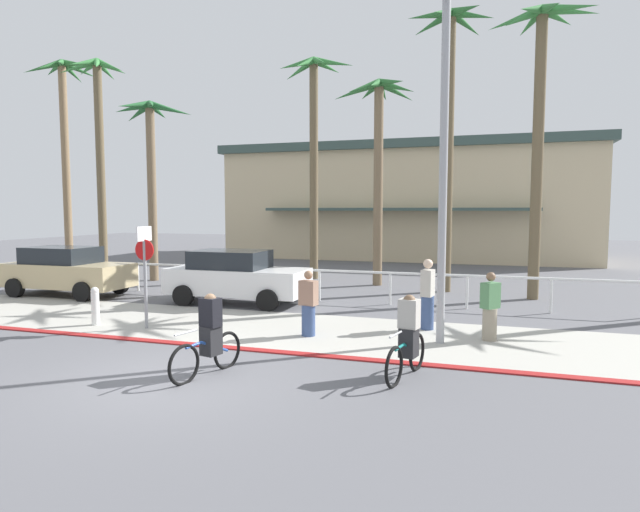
{
  "coord_description": "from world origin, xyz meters",
  "views": [
    {
      "loc": [
        5.25,
        -7.88,
        2.97
      ],
      "look_at": [
        0.82,
        6.0,
        1.7
      ],
      "focal_mm": 29.86,
      "sensor_mm": 36.0,
      "label": 1
    }
  ],
  "objects_px": {
    "bollard_0": "(95,306)",
    "car_white_1": "(236,276)",
    "car_tan_0": "(67,271)",
    "pedestrian_1": "(427,297)",
    "palm_tree_3": "(314,120)",
    "palm_tree_4": "(378,132)",
    "palm_tree_0": "(64,120)",
    "pedestrian_0": "(308,307)",
    "pedestrian_2": "(490,310)",
    "cyclist_blue_0": "(209,337)",
    "streetlight_curb": "(443,148)",
    "palm_tree_5": "(449,92)",
    "palm_tree_6": "(541,81)",
    "palm_tree_2": "(151,146)",
    "cyclist_teal_1": "(408,338)",
    "palm_tree_1": "(98,123)",
    "stop_sign_bike_lane": "(145,262)"
  },
  "relations": [
    {
      "from": "pedestrian_0",
      "to": "palm_tree_0",
      "type": "bearing_deg",
      "value": 149.27
    },
    {
      "from": "pedestrian_2",
      "to": "bollard_0",
      "type": "bearing_deg",
      "value": -171.87
    },
    {
      "from": "pedestrian_0",
      "to": "cyclist_teal_1",
      "type": "bearing_deg",
      "value": -41.0
    },
    {
      "from": "palm_tree_0",
      "to": "car_white_1",
      "type": "distance_m",
      "value": 14.55
    },
    {
      "from": "car_white_1",
      "to": "cyclist_blue_0",
      "type": "bearing_deg",
      "value": -67.13
    },
    {
      "from": "streetlight_curb",
      "to": "pedestrian_0",
      "type": "xyz_separation_m",
      "value": [
        -3.0,
        -0.03,
        -3.56
      ]
    },
    {
      "from": "pedestrian_1",
      "to": "pedestrian_2",
      "type": "distance_m",
      "value": 1.63
    },
    {
      "from": "palm_tree_6",
      "to": "car_white_1",
      "type": "relative_size",
      "value": 2.15
    },
    {
      "from": "palm_tree_0",
      "to": "car_white_1",
      "type": "xyz_separation_m",
      "value": [
        11.78,
        -5.69,
        -6.36
      ]
    },
    {
      "from": "palm_tree_3",
      "to": "cyclist_blue_0",
      "type": "bearing_deg",
      "value": -79.61
    },
    {
      "from": "streetlight_curb",
      "to": "pedestrian_1",
      "type": "distance_m",
      "value": 3.79
    },
    {
      "from": "bollard_0",
      "to": "pedestrian_2",
      "type": "bearing_deg",
      "value": 8.13
    },
    {
      "from": "palm_tree_1",
      "to": "car_tan_0",
      "type": "height_order",
      "value": "palm_tree_1"
    },
    {
      "from": "palm_tree_0",
      "to": "pedestrian_2",
      "type": "height_order",
      "value": "palm_tree_0"
    },
    {
      "from": "palm_tree_3",
      "to": "palm_tree_4",
      "type": "xyz_separation_m",
      "value": [
        3.03,
        -1.2,
        -0.78
      ]
    },
    {
      "from": "pedestrian_0",
      "to": "pedestrian_1",
      "type": "height_order",
      "value": "pedestrian_1"
    },
    {
      "from": "palm_tree_2",
      "to": "pedestrian_2",
      "type": "bearing_deg",
      "value": -26.34
    },
    {
      "from": "pedestrian_0",
      "to": "streetlight_curb",
      "type": "bearing_deg",
      "value": 0.56
    },
    {
      "from": "palm_tree_2",
      "to": "palm_tree_6",
      "type": "xyz_separation_m",
      "value": [
        14.9,
        -0.33,
        1.52
      ]
    },
    {
      "from": "palm_tree_0",
      "to": "car_tan_0",
      "type": "bearing_deg",
      "value": -47.84
    },
    {
      "from": "car_tan_0",
      "to": "cyclist_blue_0",
      "type": "relative_size",
      "value": 2.47
    },
    {
      "from": "car_tan_0",
      "to": "car_white_1",
      "type": "bearing_deg",
      "value": 2.97
    },
    {
      "from": "pedestrian_1",
      "to": "palm_tree_2",
      "type": "bearing_deg",
      "value": 153.54
    },
    {
      "from": "car_tan_0",
      "to": "cyclist_blue_0",
      "type": "distance_m",
      "value": 11.17
    },
    {
      "from": "car_tan_0",
      "to": "palm_tree_1",
      "type": "bearing_deg",
      "value": 117.48
    },
    {
      "from": "car_tan_0",
      "to": "pedestrian_1",
      "type": "xyz_separation_m",
      "value": [
        12.51,
        -1.6,
        -0.05
      ]
    },
    {
      "from": "palm_tree_5",
      "to": "cyclist_teal_1",
      "type": "height_order",
      "value": "palm_tree_5"
    },
    {
      "from": "car_tan_0",
      "to": "pedestrian_0",
      "type": "height_order",
      "value": "car_tan_0"
    },
    {
      "from": "cyclist_blue_0",
      "to": "pedestrian_2",
      "type": "bearing_deg",
      "value": 40.43
    },
    {
      "from": "bollard_0",
      "to": "car_tan_0",
      "type": "height_order",
      "value": "car_tan_0"
    },
    {
      "from": "streetlight_curb",
      "to": "palm_tree_6",
      "type": "height_order",
      "value": "palm_tree_6"
    },
    {
      "from": "palm_tree_6",
      "to": "pedestrian_1",
      "type": "xyz_separation_m",
      "value": [
        -2.87,
        -5.66,
        -6.28
      ]
    },
    {
      "from": "streetlight_curb",
      "to": "palm_tree_5",
      "type": "distance_m",
      "value": 8.47
    },
    {
      "from": "palm_tree_6",
      "to": "pedestrian_2",
      "type": "distance_m",
      "value": 9.11
    },
    {
      "from": "palm_tree_0",
      "to": "pedestrian_0",
      "type": "xyz_separation_m",
      "value": [
        15.38,
        -9.15,
        -6.52
      ]
    },
    {
      "from": "bollard_0",
      "to": "car_white_1",
      "type": "relative_size",
      "value": 0.23
    },
    {
      "from": "bollard_0",
      "to": "palm_tree_5",
      "type": "relative_size",
      "value": 0.1
    },
    {
      "from": "palm_tree_2",
      "to": "palm_tree_4",
      "type": "bearing_deg",
      "value": 8.59
    },
    {
      "from": "palm_tree_5",
      "to": "pedestrian_2",
      "type": "relative_size",
      "value": 6.33
    },
    {
      "from": "bollard_0",
      "to": "cyclist_teal_1",
      "type": "distance_m",
      "value": 8.44
    },
    {
      "from": "palm_tree_0",
      "to": "car_white_1",
      "type": "height_order",
      "value": "palm_tree_0"
    },
    {
      "from": "car_tan_0",
      "to": "pedestrian_1",
      "type": "height_order",
      "value": "pedestrian_1"
    },
    {
      "from": "stop_sign_bike_lane",
      "to": "streetlight_curb",
      "type": "distance_m",
      "value": 7.6
    },
    {
      "from": "palm_tree_0",
      "to": "car_white_1",
      "type": "bearing_deg",
      "value": -25.8
    },
    {
      "from": "palm_tree_3",
      "to": "palm_tree_5",
      "type": "distance_m",
      "value": 6.12
    },
    {
      "from": "streetlight_curb",
      "to": "palm_tree_4",
      "type": "bearing_deg",
      "value": 109.79
    },
    {
      "from": "palm_tree_1",
      "to": "palm_tree_3",
      "type": "distance_m",
      "value": 9.48
    },
    {
      "from": "palm_tree_6",
      "to": "palm_tree_2",
      "type": "bearing_deg",
      "value": 178.74
    },
    {
      "from": "bollard_0",
      "to": "car_white_1",
      "type": "height_order",
      "value": "car_white_1"
    },
    {
      "from": "cyclist_teal_1",
      "to": "pedestrian_2",
      "type": "height_order",
      "value": "pedestrian_2"
    }
  ]
}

